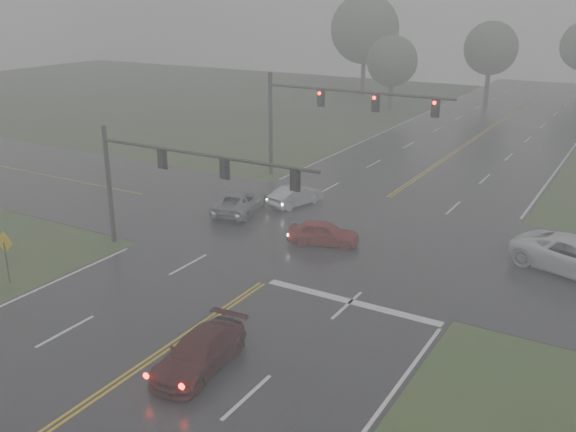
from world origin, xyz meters
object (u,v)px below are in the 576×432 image
Objects in this scene: sedan_red at (323,244)px; signal_gantry_near at (165,171)px; signal_gantry_far at (322,108)px; car_grey at (240,212)px; sedan_silver at (296,206)px; pickup_white at (575,273)px; sedan_maroon at (200,369)px.

signal_gantry_near is (-6.28, -5.52, 4.66)m from sedan_red.
signal_gantry_far is (0.29, 16.70, 0.78)m from signal_gantry_near.
car_grey is 10.53m from signal_gantry_far.
sedan_silver is at bearing 82.12° from signal_gantry_near.
signal_gantry_near reaches higher than sedan_silver.
pickup_white is (17.43, -2.35, 0.00)m from sedan_silver.
car_grey is 0.80× the size of pickup_white.
car_grey is 19.80m from pickup_white.
sedan_maroon is 0.33× the size of signal_gantry_far.
sedan_silver is at bearing 104.69° from sedan_maroon.
signal_gantry_far is at bearing 83.16° from pickup_white.
car_grey is (-2.36, -3.02, 0.00)m from sedan_silver.
car_grey is at bearing 54.98° from sedan_red.
sedan_silver is 0.78× the size of car_grey.
car_grey is at bearing 96.37° from signal_gantry_near.
sedan_maroon is 19.58m from pickup_white.
pickup_white is at bearing -172.14° from sedan_silver.
car_grey is at bearing 114.99° from sedan_maroon.
pickup_white is 0.49× the size of signal_gantry_near.
sedan_maroon is at bearing 163.58° from pickup_white.
sedan_red is 9.57m from signal_gantry_near.
sedan_silver is 11.83m from signal_gantry_near.
pickup_white is at bearing -94.78° from sedan_red.
signal_gantry_far reaches higher than car_grey.
sedan_maroon reaches higher than sedan_silver.
car_grey is 0.36× the size of signal_gantry_far.
sedan_maroon is 0.91× the size of car_grey.
signal_gantry_near is (0.87, -7.75, 4.66)m from car_grey.
signal_gantry_near reaches higher than pickup_white.
car_grey is at bearing -97.35° from signal_gantry_far.
pickup_white is 21.10m from signal_gantry_far.
sedan_silver is at bearing -142.01° from car_grey.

